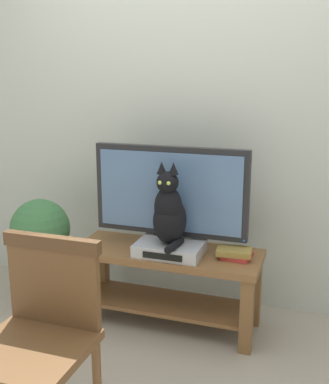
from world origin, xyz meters
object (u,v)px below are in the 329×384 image
object	(u,v)px
media_box	(170,248)
tv	(170,195)
potted_plant	(41,246)
tv_stand	(167,273)
wooden_chair	(40,327)
cat	(169,213)
book_stack	(235,253)

from	to	relation	value
media_box	tv	bearing A→B (deg)	106.81
tv	potted_plant	world-z (taller)	tv
tv_stand	wooden_chair	bearing A→B (deg)	-100.42
tv_stand	cat	xyz separation A→B (m)	(0.04, -0.07, 0.41)
tv_stand	tv	bearing A→B (deg)	89.97
cat	wooden_chair	size ratio (longest dim) A/B	0.56
tv	media_box	bearing A→B (deg)	-73.19
media_box	wooden_chair	world-z (taller)	wooden_chair
cat	potted_plant	world-z (taller)	cat
media_box	wooden_chair	distance (m)	1.04
tv	media_box	size ratio (longest dim) A/B	2.42
book_stack	potted_plant	size ratio (longest dim) A/B	0.28
tv	potted_plant	distance (m)	0.94
tv	cat	distance (m)	0.15
tv	wooden_chair	world-z (taller)	tv
wooden_chair	tv_stand	bearing A→B (deg)	79.58
potted_plant	cat	bearing A→B (deg)	-0.63
potted_plant	wooden_chair	bearing A→B (deg)	-57.16
tv_stand	media_box	bearing A→B (deg)	-59.15
media_box	book_stack	distance (m)	0.39
cat	book_stack	size ratio (longest dim) A/B	2.35
cat	book_stack	bearing A→B (deg)	11.97
tv_stand	cat	size ratio (longest dim) A/B	2.32
tv_stand	wooden_chair	xyz separation A→B (m)	(-0.20, -1.08, 0.18)
cat	tv_stand	bearing A→B (deg)	116.27
tv	potted_plant	size ratio (longest dim) A/B	1.27
media_box	cat	bearing A→B (deg)	-86.11
wooden_chair	potted_plant	xyz separation A→B (m)	(-0.65, 1.01, -0.08)
media_box	wooden_chair	xyz separation A→B (m)	(-0.23, -1.02, -0.01)
tv	book_stack	xyz separation A→B (m)	(0.42, -0.05, -0.31)
cat	potted_plant	bearing A→B (deg)	179.37
media_box	wooden_chair	bearing A→B (deg)	-102.91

